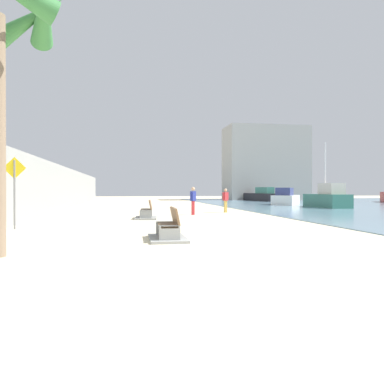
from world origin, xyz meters
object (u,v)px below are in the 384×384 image
Objects in this scene: pedestrian_sign at (15,184)px; bench_near at (168,232)px; boat_nearest at (328,198)px; boat_distant at (261,196)px; bench_far at (147,214)px; boat_mid_bay at (286,198)px; person_walking at (226,199)px; person_standing at (193,199)px.

bench_near is at bearing -35.97° from pedestrian_sign.
boat_distant is at bearing 87.09° from boat_nearest.
boat_nearest is 1.96× the size of pedestrian_sign.
boat_nearest is (15.38, 9.28, 0.57)m from bench_far.
boat_mid_bay is 1.82× the size of pedestrian_sign.
bench_near is 0.42× the size of boat_mid_bay.
bench_far is (-0.24, 8.67, 0.00)m from bench_near.
bench_far is at bearing -120.26° from boat_distant.
pedestrian_sign reaches higher than person_walking.
person_walking is 14.38m from boat_mid_bay.
person_standing is 28.89m from boat_distant.
boat_distant reaches higher than person_walking.
bench_far is 32.42m from boat_distant.
bench_far is 7.02m from person_walking.
bench_far is at bearing -140.01° from person_standing.
person_standing is (2.89, 2.43, 0.75)m from bench_far.
boat_nearest is at bearing -92.91° from boat_distant.
person_walking is 11.10m from boat_nearest.
bench_near is 0.39× the size of boat_nearest.
boat_nearest reaches higher than bench_near.
boat_mid_bay is at bearing 98.66° from boat_nearest.
person_walking reaches higher than bench_far.
person_standing reaches higher than bench_far.
boat_distant is at bearing 65.16° from person_walking.
person_walking is at bearing 68.42° from bench_near.
boat_mid_bay is at bearing 59.73° from bench_near.
bench_near is at bearing -103.46° from person_standing.
person_walking is 3.21m from person_standing.
bench_near is 0.97× the size of bench_far.
pedestrian_sign is (-20.65, -13.97, 0.92)m from boat_nearest.
person_standing is at bearing -131.12° from boat_mid_bay.
boat_nearest is 0.72× the size of boat_distant.
person_walking is 0.32× the size of boat_mid_bay.
boat_distant is (10.92, 23.59, -0.21)m from person_walking.
pedestrian_sign is at bearing 144.03° from bench_near.
person_walking reaches higher than bench_near.
bench_near is 6.96m from pedestrian_sign.
boat_mid_bay reaches higher than bench_near.
boat_mid_bay is at bearing 45.90° from pedestrian_sign.
bench_near is 1.26× the size of person_standing.
boat_distant reaches higher than person_standing.
boat_nearest is at bearing 31.11° from bench_far.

